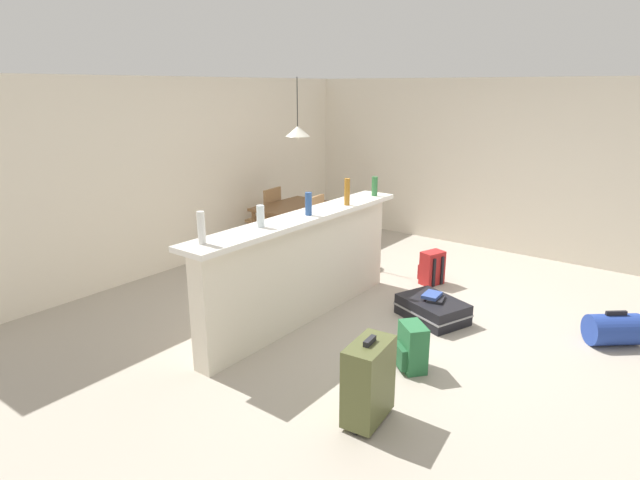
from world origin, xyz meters
name	(u,v)px	position (x,y,z in m)	size (l,w,h in m)	color
ground_plane	(382,314)	(0.00, 0.00, -0.03)	(13.00, 13.00, 0.05)	#ADA393
wall_back	(192,172)	(0.00, 3.05, 1.25)	(6.60, 0.10, 2.50)	silver
wall_right	(471,164)	(3.05, 0.30, 1.25)	(0.10, 6.00, 2.50)	silver
partition_half_wall	(303,271)	(-0.65, 0.57, 0.54)	(2.80, 0.20, 1.08)	silver
bar_countertop	(303,218)	(-0.65, 0.57, 1.11)	(2.96, 0.40, 0.05)	white
bottle_white	(201,228)	(-1.91, 0.61, 1.27)	(0.06, 0.06, 0.27)	silver
bottle_clear	(261,216)	(-1.23, 0.60, 1.24)	(0.07, 0.07, 0.20)	silver
bottle_blue	(309,204)	(-0.60, 0.54, 1.25)	(0.07, 0.07, 0.23)	#284C89
bottle_amber	(347,192)	(0.01, 0.49, 1.28)	(0.06, 0.06, 0.29)	#9E661E
bottle_green	(375,186)	(0.62, 0.51, 1.25)	(0.07, 0.07, 0.23)	#2D6B38
dining_table	(295,212)	(0.99, 2.06, 0.65)	(1.10, 0.80, 0.74)	brown
dining_chair_near_partition	(322,226)	(0.96, 1.55, 0.52)	(0.44, 0.44, 0.93)	#9E754C
dining_chair_far_side	(267,215)	(1.00, 2.60, 0.52)	(0.44, 0.44, 0.93)	#9E754C
pendant_lamp	(298,131)	(1.09, 2.07, 1.78)	(0.34, 0.34, 0.84)	black
suitcase_flat_black	(432,309)	(0.17, -0.51, 0.11)	(0.71, 0.89, 0.22)	black
duffel_bag_blue	(613,329)	(0.71, -2.14, 0.15)	(0.54, 0.56, 0.34)	#233D93
backpack_red	(432,268)	(1.12, -0.04, 0.20)	(0.32, 0.30, 0.42)	red
suitcase_upright_olive	(368,381)	(-1.73, -0.91, 0.33)	(0.46, 0.29, 0.67)	#51562D
backpack_green	(412,348)	(-0.88, -0.82, 0.20)	(0.34, 0.34, 0.42)	#286B3D
book_stack	(434,297)	(0.18, -0.52, 0.25)	(0.25, 0.24, 0.06)	black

